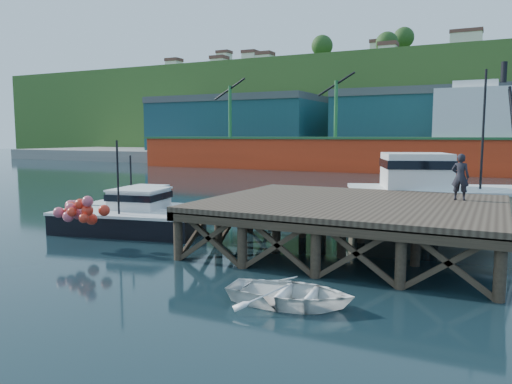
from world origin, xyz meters
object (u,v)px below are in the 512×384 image
Objects in this scene: trawler at (463,196)px; dinghy at (290,293)px; dockworker at (460,177)px; boat_navy at (140,207)px; boat_black at (130,216)px.

dinghy is at bearing -122.49° from trawler.
trawler reaches higher than dockworker.
boat_navy is 17.82m from trawler.
dinghy is at bearing 75.62° from dockworker.
boat_navy is 3.68m from boat_black.
trawler is 3.53× the size of dinghy.
boat_black is 15.64m from dockworker.
boat_black is (1.93, -3.13, 0.09)m from boat_navy.
dinghy is (13.27, -9.66, -0.38)m from boat_navy.
dockworker is at bearing 1.85° from boat_black.
boat_navy is at bearing 48.63° from dinghy.
boat_black is 2.14× the size of dinghy.
dockworker is (15.10, 3.40, 2.27)m from boat_black.
dinghy is at bearing -44.92° from boat_navy.
boat_navy is 17.19m from dockworker.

